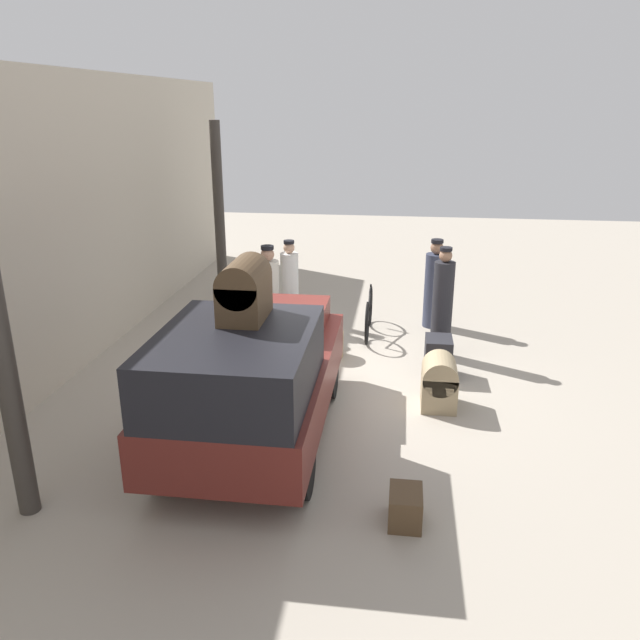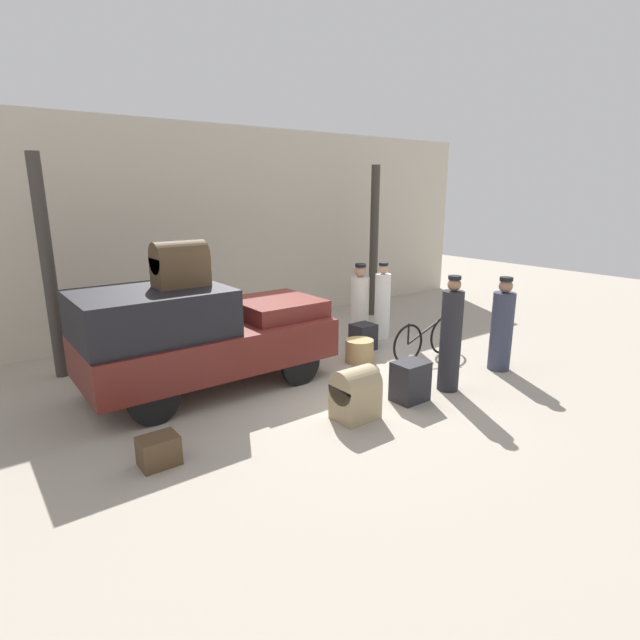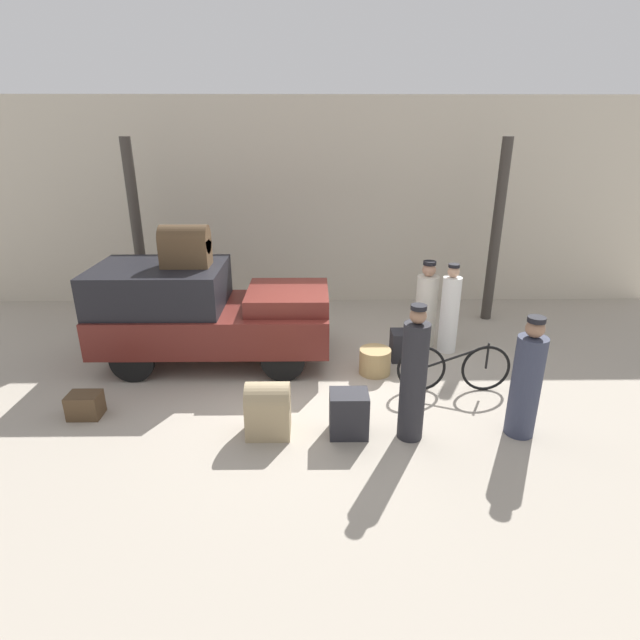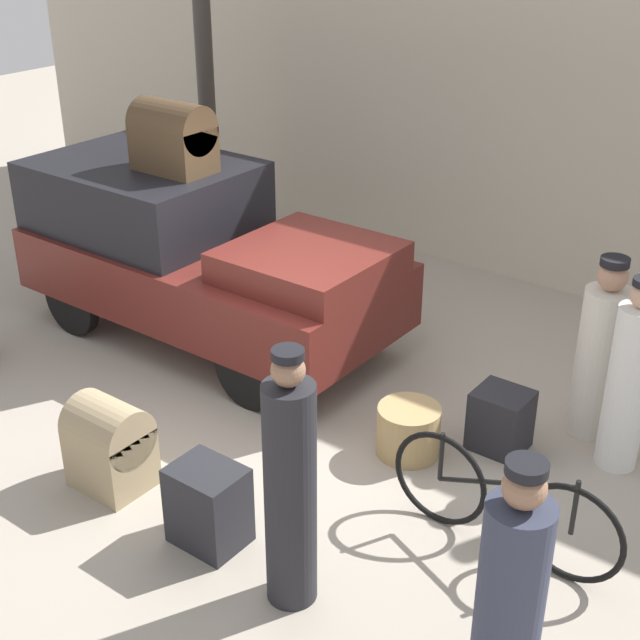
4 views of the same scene
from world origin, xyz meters
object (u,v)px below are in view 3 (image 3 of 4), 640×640
Objects in this scene: bicycle at (454,368)px; trunk_umber_medium at (268,408)px; suitcase_black_upright at (85,405)px; truck at (203,310)px; porter_with_bicycle at (426,307)px; suitcase_small_leather at (403,346)px; conductor_in_dark_uniform at (413,379)px; trunk_on_truck_roof at (185,246)px; wicker_basket at (375,361)px; porter_lifting_near_truck at (450,312)px; trunk_wicker_pale at (349,414)px; porter_standing_middle at (526,383)px.

trunk_umber_medium is at bearing -157.65° from bicycle.
truck is at bearing 54.29° from suitcase_black_upright.
porter_with_bicycle is 0.98m from suitcase_small_leather.
conductor_in_dark_uniform is 2.38× the size of trunk_on_truck_roof.
bicycle is at bearing -63.25° from suitcase_small_leather.
suitcase_black_upright is 0.85× the size of suitcase_small_leather.
wicker_basket is 0.32× the size of porter_with_bicycle.
porter_lifting_near_truck reaches higher than suitcase_black_upright.
suitcase_black_upright is at bearing 170.38° from trunk_umber_medium.
truck is 4.35m from porter_lifting_near_truck.
porter_lifting_near_truck is 2.66× the size of trunk_wicker_pale.
truck is at bearing -175.69° from porter_lifting_near_truck.
porter_with_bicycle is 3.07× the size of suitcase_small_leather.
trunk_wicker_pale is (-1.63, -3.00, -0.42)m from porter_with_bicycle.
conductor_in_dark_uniform is at bearing -82.24° from wicker_basket.
porter_lifting_near_truck is 2.20× the size of trunk_umber_medium.
truck reaches higher than suitcase_small_leather.
conductor_in_dark_uniform is 4.31m from trunk_on_truck_roof.
porter_lifting_near_truck is at bearing 21.12° from suitcase_black_upright.
trunk_umber_medium is (-1.87, 0.10, -0.48)m from conductor_in_dark_uniform.
truck is at bearing 169.00° from wicker_basket.
trunk_wicker_pale is at bearing -126.54° from porter_lifting_near_truck.
bicycle is 3.36× the size of wicker_basket.
trunk_on_truck_roof is at bearing 122.72° from trunk_umber_medium.
wicker_basket is at bearing 151.67° from bicycle.
bicycle reaches higher than trunk_wicker_pale.
conductor_in_dark_uniform is 3.53× the size of suitcase_small_leather.
trunk_on_truck_roof is (-0.20, -0.00, 1.12)m from truck.
trunk_umber_medium is at bearing -57.28° from trunk_on_truck_roof.
suitcase_small_leather is at bearing 64.15° from trunk_wicker_pale.
suitcase_black_upright is (-4.51, 0.55, -0.68)m from conductor_in_dark_uniform.
conductor_in_dark_uniform reaches higher than trunk_wicker_pale.
porter_with_bicycle reaches higher than wicker_basket.
conductor_in_dark_uniform is 1.15× the size of porter_with_bicycle.
porter_standing_middle is 2.71× the size of trunk_wicker_pale.
wicker_basket is at bearing 134.07° from porter_standing_middle.
trunk_on_truck_roof is at bearing 179.38° from suitcase_small_leather.
truck is at bearing 135.10° from trunk_wicker_pale.
bicycle is 5.44m from suitcase_black_upright.
trunk_umber_medium is 3.22m from trunk_on_truck_roof.
porter_with_bicycle is 2.16× the size of trunk_umber_medium.
wicker_basket is at bearing 97.76° from conductor_in_dark_uniform.
bicycle reaches higher than trunk_umber_medium.
bicycle is at bearing 54.47° from conductor_in_dark_uniform.
porter_with_bicycle is 4.03m from trunk_umber_medium.
porter_lifting_near_truck is (0.35, -0.33, 0.03)m from porter_with_bicycle.
porter_with_bicycle is 3.44m from trunk_wicker_pale.
trunk_wicker_pale is at bearing 179.77° from porter_standing_middle.
trunk_on_truck_roof reaches higher than porter_lifting_near_truck.
porter_lifting_near_truck is at bearing 23.01° from suitcase_small_leather.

